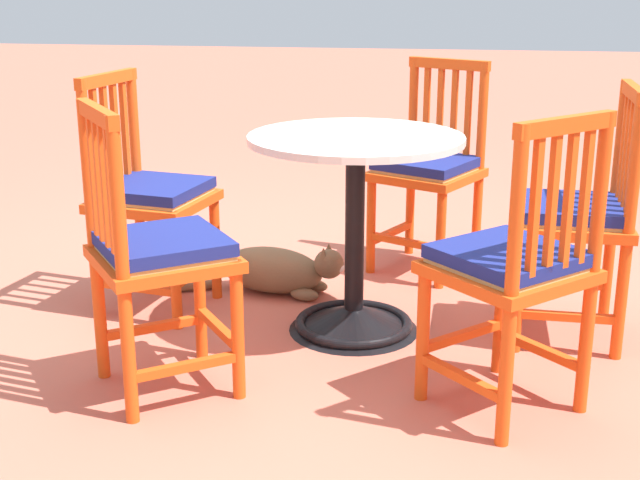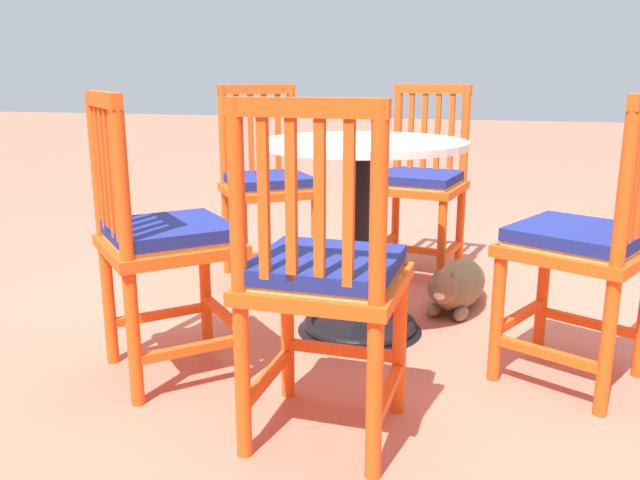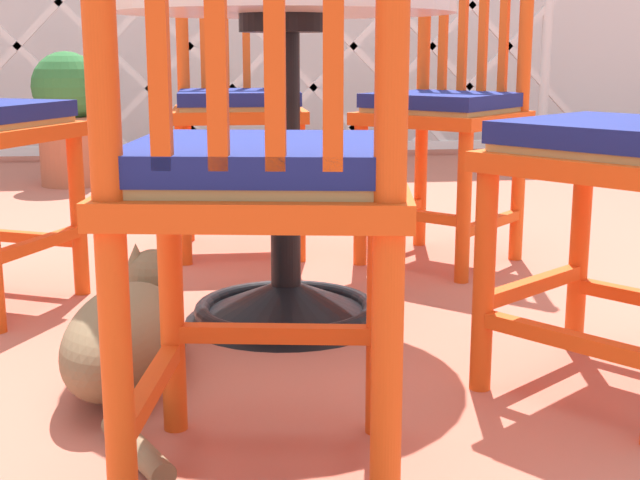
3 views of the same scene
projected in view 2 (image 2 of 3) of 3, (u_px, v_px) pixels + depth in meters
ground_plane at (387, 316)px, 2.68m from camera, size 24.00×24.00×0.00m
cafe_table at (361, 259)px, 2.47m from camera, size 0.76×0.76×0.73m
orange_chair_tucked_in at (420, 184)px, 3.16m from camera, size 0.47×0.47×0.91m
orange_chair_at_corner at (267, 186)px, 3.09m from camera, size 0.56×0.56×0.91m
orange_chair_facing_out at (163, 241)px, 2.08m from camera, size 0.57×0.57×0.91m
orange_chair_near_fence at (324, 280)px, 1.69m from camera, size 0.41×0.41×0.91m
orange_chair_by_planter at (585, 246)px, 2.02m from camera, size 0.54×0.54×0.91m
tabby_cat at (456, 287)px, 2.76m from camera, size 0.28×0.75×0.23m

